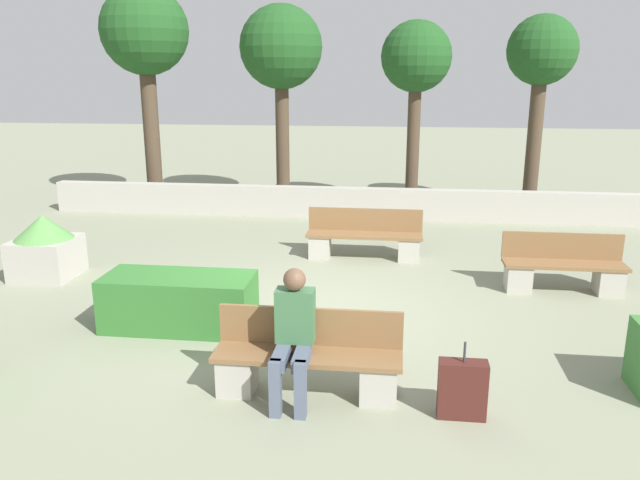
{
  "coord_description": "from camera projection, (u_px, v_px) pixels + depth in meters",
  "views": [
    {
      "loc": [
        1.12,
        -7.82,
        3.17
      ],
      "look_at": [
        0.09,
        0.5,
        0.9
      ],
      "focal_mm": 35.0,
      "sensor_mm": 36.0,
      "label": 1
    }
  ],
  "objects": [
    {
      "name": "perimeter_wall",
      "position": [
        345.0,
        203.0,
        13.9
      ],
      "size": [
        13.47,
        0.3,
        0.68
      ],
      "color": "#ADA89E",
      "rests_on": "ground_plane"
    },
    {
      "name": "bench_front",
      "position": [
        308.0,
        363.0,
        6.29
      ],
      "size": [
        1.9,
        0.49,
        0.84
      ],
      "color": "brown",
      "rests_on": "ground_plane"
    },
    {
      "name": "suitcase",
      "position": [
        462.0,
        389.0,
        5.85
      ],
      "size": [
        0.45,
        0.19,
        0.77
      ],
      "color": "#471E19",
      "rests_on": "ground_plane"
    },
    {
      "name": "tree_rightmost",
      "position": [
        541.0,
        58.0,
        13.74
      ],
      "size": [
        1.54,
        1.54,
        4.4
      ],
      "color": "#473828",
      "rests_on": "ground_plane"
    },
    {
      "name": "planter_corner_left",
      "position": [
        45.0,
        246.0,
        9.84
      ],
      "size": [
        0.9,
        0.9,
        1.01
      ],
      "color": "#ADA89E",
      "rests_on": "ground_plane"
    },
    {
      "name": "tree_center_left",
      "position": [
        281.0,
        51.0,
        14.79
      ],
      "size": [
        1.97,
        1.97,
        4.73
      ],
      "color": "#473828",
      "rests_on": "ground_plane"
    },
    {
      "name": "hedge_block_mid_left",
      "position": [
        179.0,
        302.0,
        7.92
      ],
      "size": [
        1.89,
        0.8,
        0.69
      ],
      "color": "#33702D",
      "rests_on": "ground_plane"
    },
    {
      "name": "ground_plane",
      "position": [
        309.0,
        313.0,
        8.46
      ],
      "size": [
        60.0,
        60.0,
        0.0
      ],
      "primitive_type": "plane",
      "color": "gray"
    },
    {
      "name": "bench_right_side",
      "position": [
        364.0,
        240.0,
        10.9
      ],
      "size": [
        2.01,
        0.49,
        0.84
      ],
      "rotation": [
        0.0,
        0.0,
        0.0
      ],
      "color": "brown",
      "rests_on": "ground_plane"
    },
    {
      "name": "tree_leftmost",
      "position": [
        145.0,
        36.0,
        14.7
      ],
      "size": [
        2.07,
        2.07,
        5.15
      ],
      "color": "#473828",
      "rests_on": "ground_plane"
    },
    {
      "name": "person_seated_man",
      "position": [
        293.0,
        330.0,
        6.06
      ],
      "size": [
        0.38,
        0.63,
        1.33
      ],
      "color": "#515B70",
      "rests_on": "ground_plane"
    },
    {
      "name": "tree_center_right",
      "position": [
        416.0,
        62.0,
        14.01
      ],
      "size": [
        1.59,
        1.59,
        4.3
      ],
      "color": "#473828",
      "rests_on": "ground_plane"
    },
    {
      "name": "bench_left_side",
      "position": [
        563.0,
        270.0,
        9.25
      ],
      "size": [
        1.76,
        0.48,
        0.84
      ],
      "rotation": [
        0.0,
        0.0,
        0.07
      ],
      "color": "brown",
      "rests_on": "ground_plane"
    }
  ]
}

